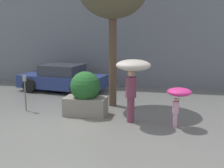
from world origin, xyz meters
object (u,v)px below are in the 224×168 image
at_px(person_adult, 133,73).
at_px(person_child, 179,95).
at_px(parked_car_near, 63,79).
at_px(planter_box, 85,94).
at_px(parking_meter, 25,86).

height_order(person_adult, person_child, person_adult).
xyz_separation_m(person_adult, parked_car_near, (-4.04, 4.19, -1.05)).
bearing_deg(planter_box, parking_meter, 178.72).
relative_size(person_adult, parking_meter, 1.56).
relative_size(planter_box, person_child, 1.25).
xyz_separation_m(person_child, parked_car_near, (-5.49, 4.31, -0.43)).
relative_size(planter_box, person_adult, 0.75).
distance_m(planter_box, parked_car_near, 4.31).
height_order(planter_box, person_child, planter_box).
height_order(person_child, parked_car_near, parked_car_near).
bearing_deg(planter_box, parked_car_near, 122.25).
distance_m(person_adult, parked_car_near, 5.92).
bearing_deg(parking_meter, person_adult, -8.32).
height_order(planter_box, person_adult, person_adult).
bearing_deg(person_child, person_adult, 168.28).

